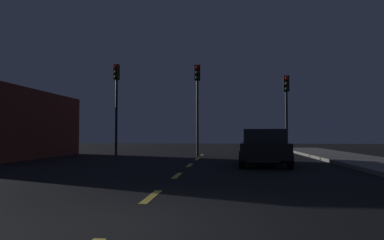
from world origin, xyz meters
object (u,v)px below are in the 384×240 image
traffic_signal_left (116,92)px  car_stopped_ahead (264,147)px  traffic_signal_center (197,93)px  traffic_signal_right (286,100)px

traffic_signal_left → car_stopped_ahead: 10.44m
traffic_signal_center → traffic_signal_right: (5.03, -0.00, -0.45)m
traffic_signal_center → traffic_signal_right: traffic_signal_center is taller
traffic_signal_left → car_stopped_ahead: (7.97, -6.04, -3.00)m
traffic_signal_left → car_stopped_ahead: bearing=-37.2°
traffic_signal_right → car_stopped_ahead: bearing=-107.1°
traffic_signal_left → traffic_signal_center: traffic_signal_left is taller
traffic_signal_left → traffic_signal_right: 9.83m
car_stopped_ahead → traffic_signal_left: bearing=142.8°
traffic_signal_center → car_stopped_ahead: 7.43m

